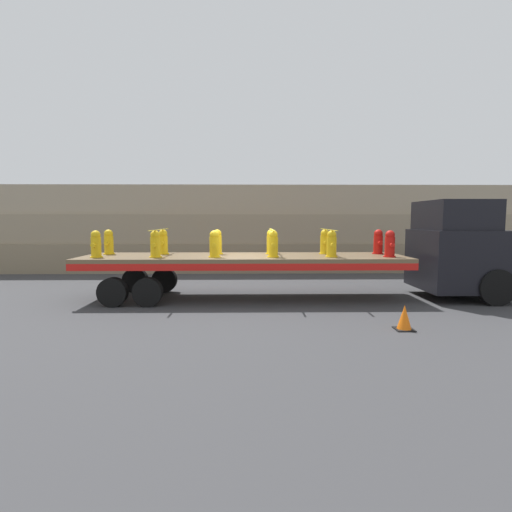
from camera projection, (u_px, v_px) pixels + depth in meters
ground_plane at (244, 298)px, 12.61m from camera, size 120.00×120.00×0.00m
rock_cliff at (246, 228)px, 19.76m from camera, size 60.00×3.30×4.08m
truck_cab at (462, 250)px, 12.59m from camera, size 2.59×2.63×3.07m
flatbed_trailer at (223, 264)px, 12.50m from camera, size 9.98×2.57×1.36m
fire_hydrant_yellow_near_0 at (96, 244)px, 11.84m from camera, size 0.37×0.54×0.80m
fire_hydrant_yellow_far_0 at (109, 242)px, 12.92m from camera, size 0.37×0.54×0.80m
fire_hydrant_yellow_near_1 at (155, 244)px, 11.87m from camera, size 0.37×0.54×0.80m
fire_hydrant_yellow_far_1 at (163, 242)px, 12.95m from camera, size 0.37×0.54×0.80m
fire_hydrant_yellow_near_2 at (214, 244)px, 11.90m from camera, size 0.37×0.54×0.80m
fire_hydrant_yellow_far_2 at (217, 242)px, 12.98m from camera, size 0.37×0.54×0.80m
fire_hydrant_yellow_near_3 at (273, 244)px, 11.93m from camera, size 0.37×0.54×0.80m
fire_hydrant_yellow_far_3 at (271, 242)px, 13.01m from camera, size 0.37×0.54×0.80m
fire_hydrant_yellow_near_4 at (332, 244)px, 11.96m from camera, size 0.37×0.54×0.80m
fire_hydrant_yellow_far_4 at (325, 242)px, 13.04m from camera, size 0.37×0.54×0.80m
fire_hydrant_red_near_5 at (390, 244)px, 11.99m from camera, size 0.37×0.54×0.80m
fire_hydrant_red_far_5 at (378, 242)px, 13.06m from camera, size 0.37×0.54×0.80m
cargo_strap_rear at (159, 230)px, 12.37m from camera, size 0.05×2.66×0.01m
cargo_strap_middle at (272, 230)px, 12.43m from camera, size 0.05×2.66×0.01m
cargo_strap_front at (328, 230)px, 12.46m from camera, size 0.05×2.66×0.01m
traffic_cone at (404, 318)px, 9.00m from camera, size 0.41×0.41×0.57m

